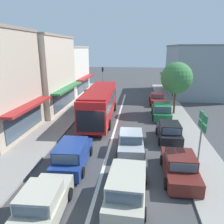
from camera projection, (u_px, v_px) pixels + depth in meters
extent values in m
plane|color=#3F3F42|center=(112.00, 139.00, 17.80)|extent=(140.00, 140.00, 0.00)
cube|color=silver|center=(117.00, 123.00, 21.61)|extent=(0.20, 28.00, 0.01)
cube|color=gray|center=(58.00, 114.00, 24.26)|extent=(5.20, 44.00, 0.14)
cube|color=gray|center=(178.00, 119.00, 22.80)|extent=(2.80, 44.00, 0.12)
cube|color=maroon|center=(29.00, 106.00, 17.46)|extent=(1.10, 6.66, 0.20)
cube|color=#425160|center=(26.00, 121.00, 17.87)|extent=(0.06, 5.79, 1.80)
cube|color=beige|center=(34.00, 75.00, 25.54)|extent=(7.25, 9.30, 8.30)
cube|color=#2D703D|center=(68.00, 88.00, 25.49)|extent=(1.10, 8.55, 0.20)
cube|color=#425160|center=(65.00, 98.00, 25.91)|extent=(0.06, 7.44, 1.80)
cube|color=gray|center=(30.00, 36.00, 24.34)|extent=(7.41, 9.30, 0.24)
cube|color=silver|center=(61.00, 71.00, 34.65)|extent=(7.03, 8.93, 7.19)
cube|color=maroon|center=(86.00, 77.00, 34.46)|extent=(1.10, 8.21, 0.20)
cube|color=#425160|center=(84.00, 85.00, 34.87)|extent=(0.06, 7.14, 1.80)
cube|color=#A19D92|center=(60.00, 47.00, 33.61)|extent=(7.19, 8.93, 0.24)
cube|color=#84939E|center=(199.00, 71.00, 34.39)|extent=(8.99, 12.34, 7.38)
cube|color=maroon|center=(167.00, 77.00, 35.22)|extent=(1.10, 11.35, 0.20)
cube|color=#425160|center=(169.00, 85.00, 35.54)|extent=(0.06, 9.87, 1.80)
cube|color=slate|center=(202.00, 46.00, 33.31)|extent=(9.15, 12.34, 0.24)
cube|color=red|center=(100.00, 103.00, 22.34)|extent=(2.78, 10.86, 2.70)
cube|color=#425160|center=(100.00, 99.00, 22.23)|extent=(2.81, 10.43, 0.90)
cube|color=black|center=(90.00, 122.00, 17.21)|extent=(2.25, 0.12, 1.76)
cube|color=maroon|center=(100.00, 89.00, 21.94)|extent=(2.63, 9.99, 0.12)
cylinder|color=black|center=(94.00, 106.00, 26.01)|extent=(0.28, 0.97, 0.96)
cylinder|color=black|center=(115.00, 107.00, 25.79)|extent=(0.28, 0.97, 0.96)
cylinder|color=black|center=(82.00, 124.00, 19.97)|extent=(0.28, 0.97, 0.96)
cylinder|color=black|center=(109.00, 125.00, 19.75)|extent=(0.28, 0.97, 0.96)
cube|color=#B7B29E|center=(127.00, 189.00, 10.69)|extent=(1.96, 4.57, 0.76)
cube|color=#B7B29E|center=(126.00, 180.00, 10.15)|extent=(1.75, 2.67, 0.68)
cube|color=#425160|center=(129.00, 166.00, 11.40)|extent=(1.51, 0.13, 0.58)
cube|color=#425160|center=(123.00, 199.00, 8.90)|extent=(1.48, 0.13, 0.54)
cylinder|color=black|center=(113.00, 176.00, 12.16)|extent=(0.21, 0.63, 0.62)
cylinder|color=black|center=(145.00, 179.00, 11.89)|extent=(0.21, 0.63, 0.62)
cylinder|color=black|center=(104.00, 210.00, 9.60)|extent=(0.21, 0.63, 0.62)
cylinder|color=black|center=(144.00, 214.00, 9.33)|extent=(0.21, 0.63, 0.62)
cube|color=navy|center=(73.00, 157.00, 13.78)|extent=(1.93, 4.56, 0.76)
cube|color=navy|center=(71.00, 149.00, 13.25)|extent=(1.74, 2.66, 0.68)
cube|color=#425160|center=(76.00, 140.00, 14.51)|extent=(1.51, 0.12, 0.58)
cube|color=#425160|center=(65.00, 160.00, 11.98)|extent=(1.48, 0.12, 0.54)
cylinder|color=black|center=(66.00, 150.00, 15.20)|extent=(0.20, 0.63, 0.62)
cylinder|color=black|center=(91.00, 151.00, 15.07)|extent=(0.20, 0.63, 0.62)
cylinder|color=black|center=(53.00, 171.00, 12.62)|extent=(0.20, 0.63, 0.62)
cylinder|color=black|center=(83.00, 172.00, 12.49)|extent=(0.20, 0.63, 0.62)
cube|color=#9EA3A8|center=(131.00, 144.00, 15.77)|extent=(1.89, 4.26, 0.72)
cube|color=#9EA3A8|center=(131.00, 136.00, 15.49)|extent=(1.63, 1.86, 0.60)
cube|color=#425160|center=(131.00, 131.00, 16.37)|extent=(1.44, 0.12, 0.51)
cube|color=#425160|center=(131.00, 141.00, 14.61)|extent=(1.41, 0.12, 0.48)
cylinder|color=black|center=(120.00, 139.00, 17.10)|extent=(0.20, 0.63, 0.62)
cylinder|color=black|center=(142.00, 139.00, 16.97)|extent=(0.20, 0.63, 0.62)
cylinder|color=black|center=(118.00, 154.00, 14.69)|extent=(0.20, 0.63, 0.62)
cylinder|color=black|center=(144.00, 155.00, 14.56)|extent=(0.20, 0.63, 0.62)
cube|color=#B7B29E|center=(42.00, 208.00, 9.43)|extent=(1.87, 4.26, 0.72)
cube|color=#B7B29E|center=(40.00, 196.00, 9.15)|extent=(1.62, 1.85, 0.60)
cube|color=#425160|center=(48.00, 183.00, 10.03)|extent=(1.44, 0.11, 0.51)
cube|color=#425160|center=(30.00, 212.00, 8.27)|extent=(1.41, 0.11, 0.48)
cylinder|color=black|center=(35.00, 192.00, 10.76)|extent=(0.20, 0.63, 0.62)
cylinder|color=black|center=(70.00, 194.00, 10.63)|extent=(0.20, 0.63, 0.62)
cube|color=#561E19|center=(179.00, 169.00, 12.48)|extent=(1.75, 4.21, 0.72)
cube|color=#561E19|center=(181.00, 159.00, 12.20)|extent=(1.57, 1.81, 0.60)
cube|color=#425160|center=(178.00, 152.00, 13.08)|extent=(1.44, 0.07, 0.51)
cube|color=#425160|center=(184.00, 168.00, 11.33)|extent=(1.40, 0.07, 0.48)
cylinder|color=black|center=(162.00, 160.00, 13.84)|extent=(0.19, 0.62, 0.62)
cylinder|color=black|center=(190.00, 162.00, 13.64)|extent=(0.19, 0.62, 0.62)
cylinder|color=black|center=(166.00, 184.00, 11.44)|extent=(0.19, 0.62, 0.62)
cylinder|color=black|center=(200.00, 186.00, 11.24)|extent=(0.19, 0.62, 0.62)
cube|color=black|center=(169.00, 134.00, 17.49)|extent=(1.69, 3.72, 0.76)
cube|color=black|center=(170.00, 127.00, 17.01)|extent=(1.55, 1.92, 0.64)
cube|color=#425160|center=(168.00, 123.00, 17.93)|extent=(1.40, 0.08, 0.54)
cube|color=#425160|center=(172.00, 132.00, 16.08)|extent=(1.37, 0.08, 0.51)
cylinder|color=black|center=(157.00, 131.00, 18.69)|extent=(0.19, 0.62, 0.62)
cylinder|color=black|center=(176.00, 132.00, 18.53)|extent=(0.19, 0.62, 0.62)
cylinder|color=black|center=(160.00, 142.00, 16.57)|extent=(0.19, 0.62, 0.62)
cylinder|color=black|center=(182.00, 143.00, 16.41)|extent=(0.19, 0.62, 0.62)
cube|color=#1E6638|center=(161.00, 113.00, 23.29)|extent=(1.85, 4.53, 0.76)
cube|color=#1E6638|center=(162.00, 107.00, 22.75)|extent=(1.69, 2.63, 0.68)
cube|color=#425160|center=(161.00, 104.00, 24.01)|extent=(1.51, 0.09, 0.58)
cube|color=#425160|center=(163.00, 110.00, 21.50)|extent=(1.48, 0.09, 0.54)
cylinder|color=black|center=(152.00, 111.00, 24.75)|extent=(0.19, 0.62, 0.62)
cylinder|color=black|center=(168.00, 111.00, 24.52)|extent=(0.19, 0.62, 0.62)
cylinder|color=black|center=(153.00, 118.00, 22.18)|extent=(0.19, 0.62, 0.62)
cylinder|color=black|center=(171.00, 119.00, 21.95)|extent=(0.19, 0.62, 0.62)
cube|color=maroon|center=(157.00, 100.00, 29.02)|extent=(1.79, 4.23, 0.72)
cube|color=maroon|center=(157.00, 95.00, 28.74)|extent=(1.59, 1.83, 0.60)
cube|color=#425160|center=(157.00, 94.00, 29.61)|extent=(1.44, 0.08, 0.51)
cube|color=#425160|center=(158.00, 97.00, 27.86)|extent=(1.40, 0.08, 0.48)
cylinder|color=black|center=(150.00, 99.00, 30.38)|extent=(0.19, 0.62, 0.62)
cylinder|color=black|center=(163.00, 100.00, 30.16)|extent=(0.19, 0.62, 0.62)
cylinder|color=black|center=(151.00, 104.00, 27.99)|extent=(0.19, 0.62, 0.62)
cylinder|color=black|center=(164.00, 104.00, 27.76)|extent=(0.19, 0.62, 0.62)
cylinder|color=gray|center=(103.00, 80.00, 35.60)|extent=(0.12, 0.12, 4.20)
cube|color=black|center=(103.00, 69.00, 35.11)|extent=(0.24, 0.24, 0.68)
sphere|color=black|center=(103.00, 68.00, 35.03)|extent=(0.13, 0.13, 0.13)
sphere|color=black|center=(103.00, 69.00, 35.09)|extent=(0.13, 0.13, 0.13)
sphere|color=green|center=(103.00, 71.00, 35.15)|extent=(0.13, 0.13, 0.13)
cylinder|color=gray|center=(200.00, 141.00, 13.11)|extent=(0.10, 0.10, 3.60)
cube|color=#19753D|center=(203.00, 117.00, 12.67)|extent=(0.08, 1.40, 0.44)
cube|color=white|center=(204.00, 117.00, 12.66)|extent=(0.01, 1.10, 0.10)
cube|color=#19753D|center=(202.00, 126.00, 12.82)|extent=(0.08, 1.40, 0.44)
cube|color=white|center=(203.00, 126.00, 12.82)|extent=(0.01, 1.10, 0.10)
cylinder|color=brown|center=(175.00, 102.00, 24.14)|extent=(0.24, 0.24, 2.89)
cylinder|color=brown|center=(175.00, 85.00, 24.11)|extent=(0.10, 1.02, 0.70)
cylinder|color=brown|center=(179.00, 84.00, 23.55)|extent=(0.79, 0.10, 1.12)
cylinder|color=brown|center=(177.00, 86.00, 23.25)|extent=(0.10, 0.87, 0.83)
cylinder|color=brown|center=(171.00, 85.00, 23.68)|extent=(1.00, 0.10, 0.85)
sphere|color=#38753D|center=(177.00, 78.00, 23.41)|extent=(3.37, 3.37, 3.37)
cylinder|color=#4C4742|center=(86.00, 97.00, 30.43)|extent=(0.14, 0.14, 0.84)
cylinder|color=#4C4742|center=(87.00, 97.00, 30.48)|extent=(0.14, 0.14, 0.84)
cube|color=black|center=(86.00, 92.00, 30.26)|extent=(0.42, 0.34, 0.56)
sphere|color=tan|center=(86.00, 89.00, 30.14)|extent=(0.22, 0.22, 0.22)
cylinder|color=black|center=(85.00, 92.00, 30.19)|extent=(0.09, 0.09, 0.54)
cylinder|color=black|center=(88.00, 92.00, 30.32)|extent=(0.09, 0.09, 0.54)
cube|color=brown|center=(89.00, 93.00, 30.41)|extent=(0.19, 0.26, 0.22)
cylinder|color=#232838|center=(83.00, 104.00, 26.81)|extent=(0.14, 0.14, 0.84)
cylinder|color=#232838|center=(83.00, 104.00, 26.65)|extent=(0.14, 0.14, 0.84)
cube|color=slate|center=(83.00, 98.00, 26.54)|extent=(0.30, 0.40, 0.56)
sphere|color=tan|center=(83.00, 95.00, 26.42)|extent=(0.22, 0.22, 0.22)
cylinder|color=slate|center=(84.00, 98.00, 26.75)|extent=(0.09, 0.09, 0.54)
cylinder|color=slate|center=(82.00, 99.00, 26.32)|extent=(0.09, 0.09, 0.54)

